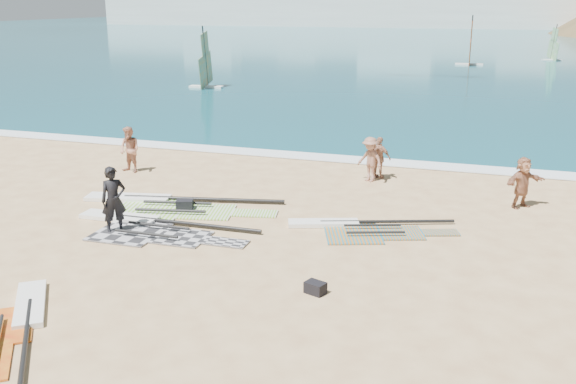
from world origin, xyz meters
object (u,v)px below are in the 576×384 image
(rig_orange, at_px, (358,228))
(beachgoer_mid, at_px, (370,159))
(beachgoer_left, at_px, (130,150))
(rig_red, at_px, (4,330))
(gear_bag_far, at_px, (315,288))
(gear_bag_near, at_px, (185,205))
(beachgoer_back, at_px, (379,158))
(person_wetsuit, at_px, (114,200))
(rig_grey, at_px, (146,227))
(rig_green, at_px, (163,204))
(beachgoer_right, at_px, (523,182))

(rig_orange, xyz_separation_m, beachgoer_mid, (-0.71, 5.20, 0.76))
(beachgoer_left, bearing_deg, rig_orange, -7.19)
(rig_orange, distance_m, rig_red, 9.61)
(gear_bag_far, bearing_deg, rig_orange, 89.94)
(gear_bag_near, bearing_deg, beachgoer_back, 48.22)
(person_wetsuit, height_order, beachgoer_mid, person_wetsuit)
(rig_grey, distance_m, beachgoer_mid, 8.69)
(rig_grey, xyz_separation_m, rig_green, (-0.56, 2.01, 0.00))
(rig_red, bearing_deg, gear_bag_far, 87.48)
(beachgoer_left, distance_m, beachgoer_right, 14.04)
(beachgoer_left, distance_m, beachgoer_mid, 9.03)
(beachgoer_left, height_order, beachgoer_back, beachgoer_left)
(rig_green, xyz_separation_m, beachgoer_right, (10.81, 3.46, 0.76))
(rig_red, height_order, beachgoer_back, beachgoer_back)
(beachgoer_left, bearing_deg, beachgoer_right, 13.72)
(rig_red, bearing_deg, rig_grey, 147.72)
(gear_bag_near, relative_size, beachgoer_left, 0.29)
(beachgoer_back, bearing_deg, rig_green, 60.39)
(rig_green, relative_size, beachgoer_mid, 4.10)
(beachgoer_left, xyz_separation_m, beachgoer_back, (9.13, 2.12, -0.10))
(rig_green, relative_size, beachgoer_right, 4.09)
(beachgoer_mid, bearing_deg, rig_orange, -53.92)
(beachgoer_mid, bearing_deg, beachgoer_back, 93.82)
(gear_bag_far, bearing_deg, person_wetsuit, 162.48)
(rig_red, distance_m, beachgoer_right, 15.25)
(gear_bag_near, xyz_separation_m, beachgoer_right, (9.95, 3.61, 0.65))
(gear_bag_far, height_order, person_wetsuit, person_wetsuit)
(rig_orange, distance_m, gear_bag_far, 4.37)
(rig_grey, xyz_separation_m, rig_red, (0.47, -6.20, -0.00))
(rig_orange, xyz_separation_m, rig_red, (-5.35, -7.98, 0.00))
(beachgoer_left, xyz_separation_m, beachgoer_mid, (8.89, 1.59, -0.06))
(rig_red, distance_m, beachgoer_mid, 14.00)
(person_wetsuit, bearing_deg, gear_bag_near, 25.40)
(rig_red, bearing_deg, rig_orange, 109.56)
(rig_green, xyz_separation_m, gear_bag_near, (0.86, -0.15, 0.11))
(rig_grey, bearing_deg, beachgoer_left, 124.05)
(beachgoer_right, bearing_deg, beachgoer_back, 113.64)
(beachgoer_mid, bearing_deg, rig_green, -110.40)
(beachgoer_back, bearing_deg, gear_bag_near, 65.66)
(person_wetsuit, bearing_deg, rig_green, 44.93)
(beachgoer_mid, bearing_deg, gear_bag_near, -104.85)
(person_wetsuit, relative_size, beachgoer_back, 1.23)
(rig_grey, distance_m, rig_orange, 6.09)
(beachgoer_mid, bearing_deg, beachgoer_left, -141.51)
(rig_green, distance_m, beachgoer_back, 8.10)
(person_wetsuit, bearing_deg, beachgoer_mid, 9.20)
(rig_orange, xyz_separation_m, beachgoer_back, (-0.47, 5.73, 0.72))
(gear_bag_far, distance_m, beachgoer_back, 10.12)
(rig_orange, bearing_deg, beachgoer_left, 139.79)
(rig_grey, bearing_deg, beachgoer_right, 27.10)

